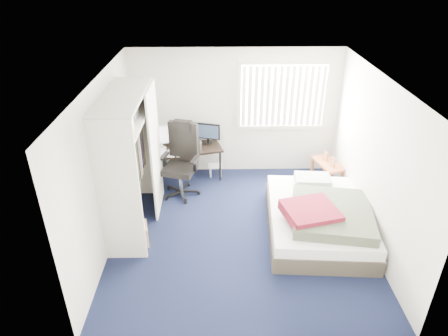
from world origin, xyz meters
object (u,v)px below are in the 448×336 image
at_px(office_chair, 182,167).
at_px(desk, 185,145).
at_px(nightstand, 328,166).
at_px(bed, 319,218).

bearing_deg(office_chair, desk, 86.66).
distance_m(office_chair, nightstand, 2.77).
height_order(nightstand, bed, bed).
xyz_separation_m(nightstand, bed, (-0.49, -1.50, -0.13)).
height_order(desk, office_chair, office_chair).
distance_m(nightstand, bed, 1.58).
height_order(office_chair, bed, office_chair).
distance_m(office_chair, bed, 2.61).
distance_m(desk, office_chair, 0.56).
bearing_deg(office_chair, bed, -29.54).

